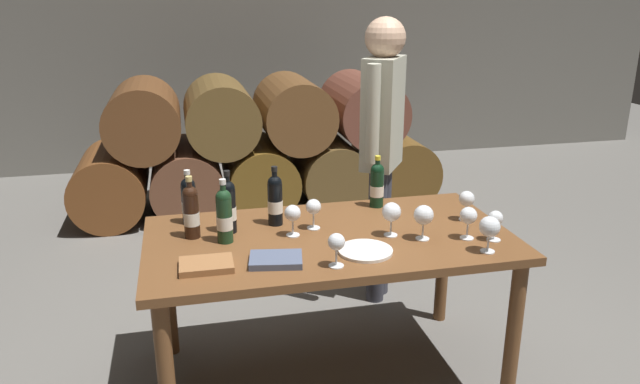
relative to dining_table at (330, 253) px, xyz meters
name	(u,v)px	position (x,y,z in m)	size (l,w,h in m)	color
ground_plane	(329,374)	(0.00, 0.00, -0.67)	(14.00, 14.00, 0.00)	#66635E
cellar_back_wall	(236,35)	(0.00, 4.20, 0.73)	(10.00, 0.24, 2.80)	slate
barrel_stack	(258,148)	(0.00, 2.60, -0.13)	(3.12, 0.90, 1.15)	brown
dining_table	(330,253)	(0.00, 0.00, 0.00)	(1.70, 0.90, 0.76)	brown
wine_bottle_0	(189,200)	(-0.63, 0.31, 0.21)	(0.07, 0.07, 0.27)	black
wine_bottle_1	(228,206)	(-0.45, 0.15, 0.22)	(0.07, 0.07, 0.30)	black
wine_bottle_2	(377,185)	(0.34, 0.34, 0.21)	(0.07, 0.07, 0.28)	black
wine_bottle_3	(224,215)	(-0.48, 0.04, 0.22)	(0.07, 0.07, 0.30)	#19381E
wine_bottle_4	(275,200)	(-0.22, 0.20, 0.22)	(0.07, 0.07, 0.29)	black
wine_bottle_5	(191,211)	(-0.62, 0.13, 0.22)	(0.07, 0.07, 0.30)	black
wine_glass_0	(293,214)	(-0.17, 0.04, 0.20)	(0.08, 0.08, 0.15)	white
wine_glass_1	(468,217)	(0.61, -0.18, 0.20)	(0.08, 0.08, 0.15)	white
wine_glass_2	(336,243)	(-0.05, -0.33, 0.20)	(0.07, 0.07, 0.15)	white
wine_glass_3	(313,208)	(-0.05, 0.10, 0.20)	(0.07, 0.07, 0.15)	white
wine_glass_4	(467,200)	(0.71, 0.04, 0.20)	(0.08, 0.08, 0.15)	white
wine_glass_5	(391,213)	(0.28, -0.06, 0.21)	(0.09, 0.09, 0.16)	white
wine_glass_6	(495,220)	(0.72, -0.22, 0.19)	(0.07, 0.07, 0.14)	white
wine_glass_7	(424,216)	(0.41, -0.14, 0.21)	(0.09, 0.09, 0.16)	white
wine_glass_8	(490,227)	(0.63, -0.34, 0.21)	(0.09, 0.09, 0.16)	white
tasting_notebook	(206,265)	(-0.58, -0.22, 0.11)	(0.22, 0.16, 0.03)	#936038
leather_ledger	(276,260)	(-0.29, -0.24, 0.11)	(0.22, 0.16, 0.03)	#4C5670
serving_plate	(365,251)	(0.11, -0.22, 0.10)	(0.24, 0.24, 0.01)	white
sommelier_presenting	(382,135)	(0.50, 0.75, 0.37)	(0.33, 0.43, 1.72)	#383842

